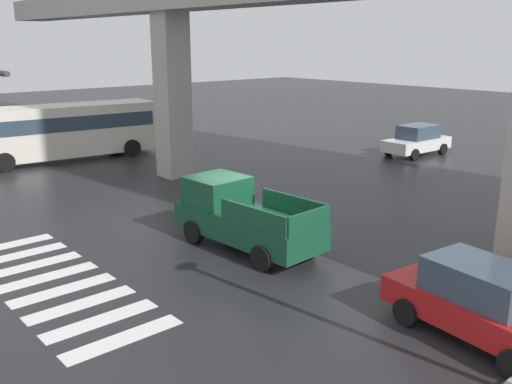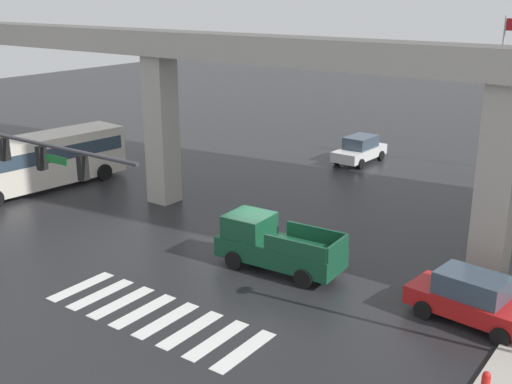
% 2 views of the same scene
% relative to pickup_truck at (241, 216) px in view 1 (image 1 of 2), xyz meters
% --- Properties ---
extents(ground_plane, '(120.00, 120.00, 0.00)m').
position_rel_pickup_truck_xyz_m(ground_plane, '(-1.09, 0.70, -0.99)').
color(ground_plane, '#232326').
extents(crosswalk_stripes, '(8.25, 2.80, 0.01)m').
position_rel_pickup_truck_xyz_m(crosswalk_stripes, '(-1.09, -5.66, -0.98)').
color(crosswalk_stripes, silver).
rests_on(crosswalk_stripes, ground).
extents(elevated_overpass, '(52.03, 1.83, 8.83)m').
position_rel_pickup_truck_xyz_m(elevated_overpass, '(-1.09, 3.72, 6.43)').
color(elevated_overpass, '#ADA89E').
rests_on(elevated_overpass, ground).
extents(pickup_truck, '(5.19, 2.29, 2.08)m').
position_rel_pickup_truck_xyz_m(pickup_truck, '(0.00, 0.00, 0.00)').
color(pickup_truck, '#14472D').
rests_on(pickup_truck, ground).
extents(city_bus, '(3.64, 11.00, 2.99)m').
position_rel_pickup_truck_xyz_m(city_bus, '(-16.79, 0.88, 0.73)').
color(city_bus, beige).
rests_on(city_bus, ground).
extents(sedan_white, '(2.11, 4.37, 1.72)m').
position_rel_pickup_truck_xyz_m(sedan_white, '(-4.80, 16.98, -0.14)').
color(sedan_white, silver).
rests_on(sedan_white, ground).
extents(sedan_red, '(4.47, 2.32, 1.72)m').
position_rel_pickup_truck_xyz_m(sedan_red, '(7.86, 0.30, -0.14)').
color(sedan_red, red).
rests_on(sedan_red, ground).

